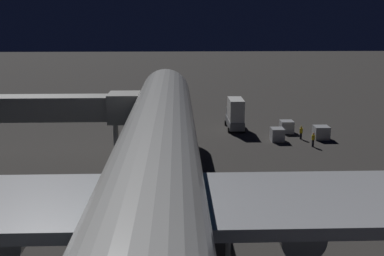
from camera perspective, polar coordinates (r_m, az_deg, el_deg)
ground_plane at (r=38.15m, az=-3.95°, el=-9.67°), size 320.00×320.00×0.00m
airliner_at_gate at (r=25.60m, az=-5.01°, el=-7.54°), size 52.18×68.86×19.37m
jet_bridge at (r=48.96m, az=-19.50°, el=2.38°), size 25.30×3.40×7.59m
ops_van at (r=61.84m, az=5.54°, el=1.78°), size 2.36×5.81×4.36m
baggage_container_near_belt at (r=61.49m, az=12.00°, el=0.17°), size 1.69×1.69×1.61m
baggage_container_mid_row at (r=57.19m, az=10.84°, el=-0.82°), size 1.57×1.74×1.63m
baggage_container_far_row at (r=59.38m, az=16.17°, el=-0.56°), size 1.88×1.75×1.67m
ground_crew_by_belt_loader at (r=58.53m, az=13.77°, el=-0.50°), size 0.40×0.40×1.72m
ground_crew_marshaller_fwd at (r=55.55m, az=15.23°, el=-1.38°), size 0.40×0.40×1.73m
traffic_cone_nose_port at (r=58.97m, az=-1.10°, el=-0.65°), size 0.36×0.36×0.55m
traffic_cone_nose_starboard at (r=59.07m, az=-5.38°, el=-0.68°), size 0.36×0.36×0.55m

